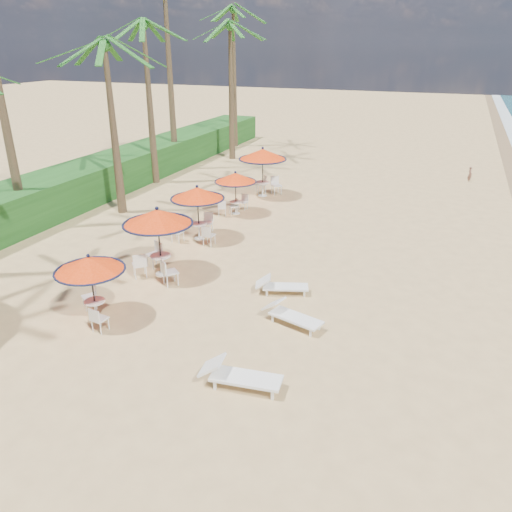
% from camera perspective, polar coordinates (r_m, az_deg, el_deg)
% --- Properties ---
extents(ground, '(160.00, 160.00, 0.00)m').
position_cam_1_polar(ground, '(13.63, -1.34, -11.33)').
color(ground, tan).
rests_on(ground, ground).
extents(scrub_hedge, '(3.00, 40.00, 1.80)m').
position_cam_1_polar(scrub_hedge, '(28.68, -18.09, 8.33)').
color(scrub_hedge, '#194716').
rests_on(scrub_hedge, ground).
extents(station_0, '(2.06, 2.06, 2.15)m').
position_cam_1_polar(station_0, '(15.29, -18.46, -1.53)').
color(station_0, black).
rests_on(station_0, ground).
extents(station_1, '(2.46, 2.46, 2.57)m').
position_cam_1_polar(station_1, '(17.66, -11.26, 3.43)').
color(station_1, black).
rests_on(station_1, ground).
extents(station_2, '(2.26, 2.26, 2.36)m').
position_cam_1_polar(station_2, '(20.89, -6.71, 6.38)').
color(station_2, black).
rests_on(station_2, ground).
extents(station_3, '(2.03, 2.03, 2.11)m').
position_cam_1_polar(station_3, '(24.11, -2.42, 8.37)').
color(station_3, black).
rests_on(station_3, ground).
extents(station_4, '(2.56, 2.56, 2.67)m').
position_cam_1_polar(station_4, '(26.98, 0.85, 11.07)').
color(station_4, black).
rests_on(station_4, ground).
extents(lounger_near, '(2.08, 0.86, 0.72)m').
position_cam_1_polar(lounger_near, '(12.39, -2.11, -13.43)').
color(lounger_near, white).
rests_on(lounger_near, ground).
extents(lounger_mid, '(1.98, 1.09, 0.68)m').
position_cam_1_polar(lounger_mid, '(14.89, 3.94, -6.68)').
color(lounger_mid, white).
rests_on(lounger_mid, ground).
extents(lounger_far, '(1.83, 1.08, 0.63)m').
position_cam_1_polar(lounger_far, '(16.62, 2.77, -3.38)').
color(lounger_far, white).
rests_on(lounger_far, ground).
extents(palm_3, '(5.00, 5.00, 7.88)m').
position_cam_1_polar(palm_3, '(24.41, -16.83, 21.01)').
color(palm_3, brown).
rests_on(palm_3, ground).
extents(palm_4, '(5.00, 5.00, 8.86)m').
position_cam_1_polar(palm_4, '(29.81, -12.67, 23.43)').
color(palm_4, brown).
rests_on(palm_4, ground).
extents(palm_6, '(5.00, 5.00, 8.95)m').
position_cam_1_polar(palm_6, '(35.84, -2.98, 23.93)').
color(palm_6, brown).
rests_on(palm_6, ground).
extents(palm_7, '(5.00, 5.00, 10.19)m').
position_cam_1_polar(palm_7, '(40.60, -2.63, 25.50)').
color(palm_7, brown).
rests_on(palm_7, ground).
extents(person, '(0.33, 0.40, 0.95)m').
position_cam_1_polar(person, '(32.84, 23.26, 8.63)').
color(person, '#895845').
rests_on(person, ground).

